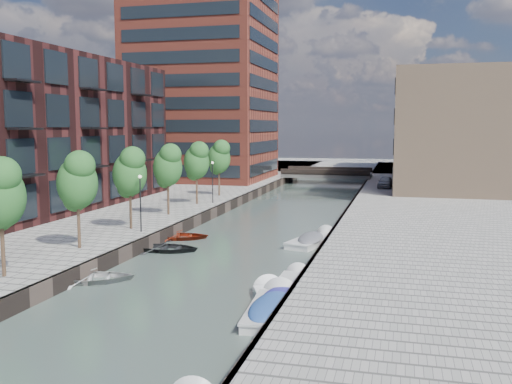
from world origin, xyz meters
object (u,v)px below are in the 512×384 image
at_px(motorboat_4, 314,240).
at_px(tree_6, 219,156).
at_px(bridge, 327,174).
at_px(motorboat_2, 293,283).
at_px(tree_5, 196,160).
at_px(sloop_4, 167,251).
at_px(tree_2, 77,180).
at_px(car, 385,182).
at_px(sloop_3, 95,282).
at_px(tree_3, 130,171).
at_px(motorboat_0, 273,308).
at_px(tree_4, 168,165).
at_px(motorboat_3, 276,300).
at_px(tree_1, 0,192).
at_px(sloop_2, 181,239).

bearing_deg(motorboat_4, tree_6, 126.12).
height_order(bridge, motorboat_2, bridge).
height_order(tree_5, sloop_4, tree_5).
distance_m(tree_2, motorboat_4, 17.27).
bearing_deg(car, sloop_3, -104.33).
xyz_separation_m(tree_3, sloop_4, (3.89, -2.34, -5.31)).
bearing_deg(tree_6, motorboat_0, -67.97).
height_order(sloop_3, sloop_4, sloop_4).
bearing_deg(tree_2, tree_4, 90.00).
bearing_deg(motorboat_3, motorboat_0, -83.72).
height_order(tree_1, tree_4, same).
height_order(motorboat_0, motorboat_4, motorboat_0).
relative_size(motorboat_0, motorboat_3, 1.10).
height_order(tree_5, car, tree_5).
distance_m(tree_3, motorboat_0, 19.85).
distance_m(bridge, tree_2, 54.81).
relative_size(sloop_3, motorboat_4, 0.76).
distance_m(tree_3, tree_6, 21.00).
xyz_separation_m(sloop_2, motorboat_3, (10.52, -13.82, 0.20)).
distance_m(tree_2, sloop_4, 8.06).
distance_m(motorboat_3, car, 45.94).
height_order(tree_4, motorboat_2, tree_4).
distance_m(tree_4, car, 32.22).
bearing_deg(sloop_4, motorboat_3, -139.56).
bearing_deg(tree_4, motorboat_2, -47.97).
xyz_separation_m(motorboat_2, motorboat_4, (-0.61, 11.21, 0.13)).
height_order(tree_2, sloop_2, tree_2).
distance_m(bridge, motorboat_2, 55.69).
distance_m(tree_1, sloop_2, 17.07).
bearing_deg(car, tree_2, -109.55).
height_order(tree_4, sloop_4, tree_4).
xyz_separation_m(tree_3, tree_6, (0.00, 21.00, 0.00)).
relative_size(tree_5, motorboat_3, 1.15).
bearing_deg(motorboat_0, motorboat_3, 96.28).
relative_size(tree_1, motorboat_4, 1.03).
bearing_deg(sloop_3, motorboat_4, -61.11).
relative_size(tree_2, tree_4, 1.00).
bearing_deg(tree_4, tree_3, -90.00).
distance_m(tree_2, motorboat_3, 15.44).
bearing_deg(motorboat_0, motorboat_4, 92.06).
bearing_deg(sloop_2, bridge, -22.66).
height_order(tree_5, sloop_2, tree_5).
bearing_deg(motorboat_0, bridge, 95.09).
distance_m(tree_4, tree_6, 14.00).
xyz_separation_m(tree_5, sloop_2, (3.19, -12.09, -5.31)).
xyz_separation_m(tree_4, tree_5, (0.00, 7.00, 0.00)).
bearing_deg(car, sloop_4, -106.95).
xyz_separation_m(tree_2, sloop_3, (3.10, -3.55, -5.31)).
bearing_deg(motorboat_3, sloop_4, 135.77).
relative_size(tree_4, tree_6, 1.00).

